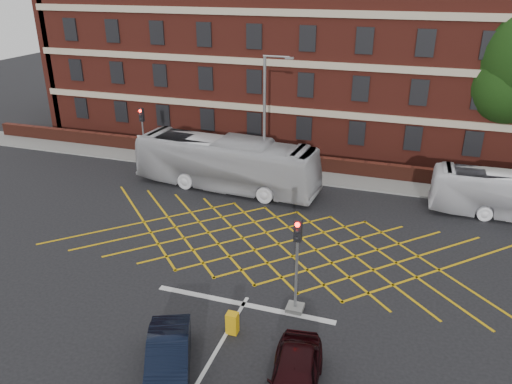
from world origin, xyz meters
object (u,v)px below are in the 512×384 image
(utility_cabinet, at_px, (232,323))
(traffic_light_near, at_px, (296,274))
(car_navy, at_px, (168,358))
(traffic_light_far, at_px, (144,142))
(direction_signs, at_px, (145,145))
(car_maroon, at_px, (295,378))
(bus_left, at_px, (226,163))
(street_lamp, at_px, (265,147))

(utility_cabinet, bearing_deg, traffic_light_near, 47.39)
(car_navy, height_order, utility_cabinet, car_navy)
(traffic_light_far, distance_m, direction_signs, 0.57)
(direction_signs, xyz_separation_m, utility_cabinet, (12.97, -16.00, -0.93))
(car_maroon, height_order, traffic_light_far, traffic_light_far)
(utility_cabinet, bearing_deg, car_maroon, -36.57)
(utility_cabinet, bearing_deg, traffic_light_far, 129.28)
(car_maroon, relative_size, direction_signs, 1.92)
(bus_left, xyz_separation_m, traffic_light_far, (-7.22, 2.08, 0.05))
(bus_left, relative_size, utility_cabinet, 13.59)
(traffic_light_near, relative_size, street_lamp, 0.49)
(car_maroon, height_order, direction_signs, direction_signs)
(direction_signs, bearing_deg, street_lamp, -11.62)
(direction_signs, bearing_deg, traffic_light_near, -42.74)
(traffic_light_near, bearing_deg, car_navy, -123.99)
(bus_left, height_order, direction_signs, bus_left)
(car_maroon, bearing_deg, bus_left, 111.43)
(traffic_light_near, height_order, utility_cabinet, traffic_light_near)
(car_navy, xyz_separation_m, direction_signs, (-11.63, 18.77, 0.69))
(direction_signs, distance_m, utility_cabinet, 20.61)
(traffic_light_near, xyz_separation_m, direction_signs, (-14.96, 13.83, -0.39))
(traffic_light_near, bearing_deg, utility_cabinet, -132.61)
(utility_cabinet, bearing_deg, direction_signs, 129.03)
(traffic_light_far, xyz_separation_m, street_lamp, (9.76, -1.67, 1.18))
(traffic_light_far, relative_size, direction_signs, 1.94)
(car_navy, relative_size, traffic_light_far, 0.98)
(street_lamp, xyz_separation_m, utility_cabinet, (3.02, -13.95, -2.50))
(car_maroon, bearing_deg, street_lamp, 103.41)
(traffic_light_far, bearing_deg, bus_left, -16.08)
(bus_left, height_order, traffic_light_near, traffic_light_near)
(traffic_light_near, xyz_separation_m, traffic_light_far, (-14.77, 13.45, 0.00))
(car_navy, height_order, traffic_light_near, traffic_light_near)
(street_lamp, relative_size, direction_signs, 3.93)
(traffic_light_far, height_order, utility_cabinet, traffic_light_far)
(traffic_light_near, bearing_deg, street_lamp, 113.06)
(car_maroon, relative_size, utility_cabinet, 4.67)
(car_navy, bearing_deg, traffic_light_far, 97.91)
(traffic_light_near, height_order, direction_signs, traffic_light_near)
(bus_left, bearing_deg, direction_signs, 76.44)
(bus_left, relative_size, street_lamp, 1.42)
(traffic_light_far, xyz_separation_m, direction_signs, (-0.19, 0.38, -0.39))
(bus_left, height_order, utility_cabinet, bus_left)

